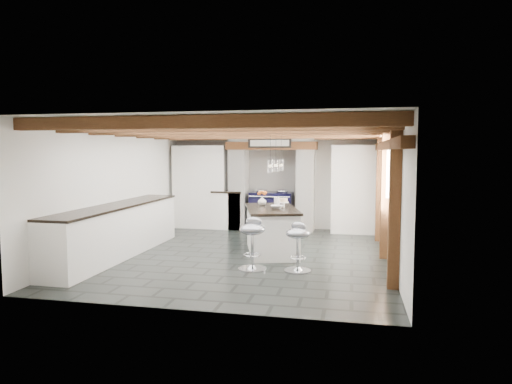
% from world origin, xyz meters
% --- Properties ---
extents(ground, '(6.00, 6.00, 0.00)m').
position_xyz_m(ground, '(0.00, 0.00, 0.00)').
color(ground, black).
rests_on(ground, ground).
extents(room_shell, '(6.00, 6.03, 6.00)m').
position_xyz_m(room_shell, '(-0.61, 1.42, 1.07)').
color(room_shell, white).
rests_on(room_shell, ground).
extents(range_cooker, '(1.00, 0.63, 0.99)m').
position_xyz_m(range_cooker, '(0.00, 2.68, 0.47)').
color(range_cooker, black).
rests_on(range_cooker, ground).
extents(kitchen_island, '(1.31, 1.85, 1.11)m').
position_xyz_m(kitchen_island, '(0.42, 0.25, 0.42)').
color(kitchen_island, white).
rests_on(kitchen_island, ground).
extents(bar_stool_near, '(0.50, 0.50, 0.77)m').
position_xyz_m(bar_stool_near, '(1.06, -1.00, 0.48)').
color(bar_stool_near, silver).
rests_on(bar_stool_near, ground).
extents(bar_stool_far, '(0.50, 0.50, 0.82)m').
position_xyz_m(bar_stool_far, '(0.35, -1.04, 0.51)').
color(bar_stool_far, silver).
rests_on(bar_stool_far, ground).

